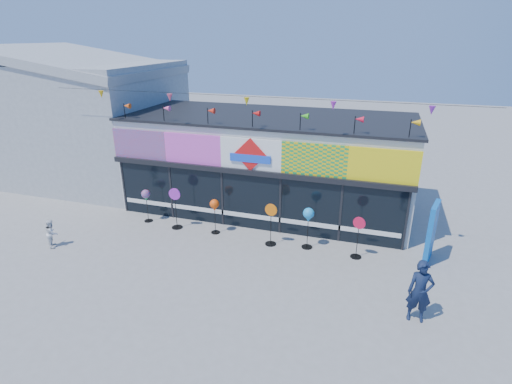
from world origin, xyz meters
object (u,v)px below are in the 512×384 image
at_px(spinner_4, 308,216).
at_px(adult_man, 420,292).
at_px(child, 52,233).
at_px(blue_sign, 431,233).
at_px(spinner_2, 214,206).
at_px(spinner_0, 146,196).
at_px(spinner_3, 271,223).
at_px(spinner_1, 176,207).
at_px(spinner_5, 358,236).

height_order(spinner_4, adult_man, adult_man).
distance_m(spinner_4, child, 9.38).
height_order(blue_sign, spinner_2, blue_sign).
distance_m(spinner_0, spinner_3, 5.44).
bearing_deg(adult_man, blue_sign, 77.79).
xyz_separation_m(spinner_0, child, (-2.19, -2.90, -0.60)).
xyz_separation_m(spinner_2, spinner_4, (3.66, -0.08, 0.13)).
height_order(spinner_0, spinner_3, spinner_3).
height_order(spinner_0, spinner_1, spinner_1).
bearing_deg(spinner_1, spinner_4, -0.20).
bearing_deg(spinner_5, spinner_0, 177.46).
xyz_separation_m(spinner_5, child, (-10.73, -2.53, -0.29)).
xyz_separation_m(spinner_0, spinner_1, (1.44, -0.19, -0.22)).
relative_size(spinner_4, adult_man, 0.87).
bearing_deg(spinner_2, spinner_0, 177.57).
relative_size(spinner_0, spinner_1, 0.83).
relative_size(blue_sign, adult_man, 1.18).
distance_m(blue_sign, child, 13.43).
height_order(spinner_1, spinner_2, spinner_1).
height_order(blue_sign, adult_man, blue_sign).
bearing_deg(child, spinner_4, -108.55).
distance_m(spinner_3, spinner_4, 1.41).
xyz_separation_m(blue_sign, spinner_1, (-9.45, -0.29, -0.17)).
relative_size(blue_sign, spinner_3, 1.31).
height_order(spinner_2, spinner_3, spinner_3).
xyz_separation_m(blue_sign, adult_man, (-0.54, -3.37, -0.17)).
distance_m(spinner_3, spinner_5, 3.11).
relative_size(spinner_4, spinner_5, 1.02).
bearing_deg(spinner_4, adult_man, -40.47).
height_order(spinner_0, spinner_2, spinner_2).
height_order(spinner_5, adult_man, adult_man).
height_order(spinner_5, child, spinner_5).
relative_size(spinner_1, spinner_4, 1.08).
xyz_separation_m(blue_sign, spinner_3, (-5.46, -0.49, -0.21)).
height_order(blue_sign, spinner_0, blue_sign).
distance_m(spinner_3, child, 8.03).
bearing_deg(spinner_2, spinner_5, -2.60).
bearing_deg(child, spinner_5, -112.06).
bearing_deg(spinner_5, spinner_2, 177.40).
relative_size(spinner_3, adult_man, 0.90).
bearing_deg(spinner_2, adult_man, -23.39).
height_order(spinner_1, adult_man, adult_man).
distance_m(spinner_0, spinner_1, 1.47).
bearing_deg(spinner_5, spinner_3, -179.91).
bearing_deg(spinner_0, spinner_1, -7.49).
distance_m(spinner_0, adult_man, 10.85).
distance_m(spinner_0, spinner_4, 6.77).
xyz_separation_m(spinner_4, adult_man, (3.59, -3.06, -0.36)).
bearing_deg(spinner_4, spinner_3, -172.52).
bearing_deg(spinner_1, spinner_2, 2.00).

